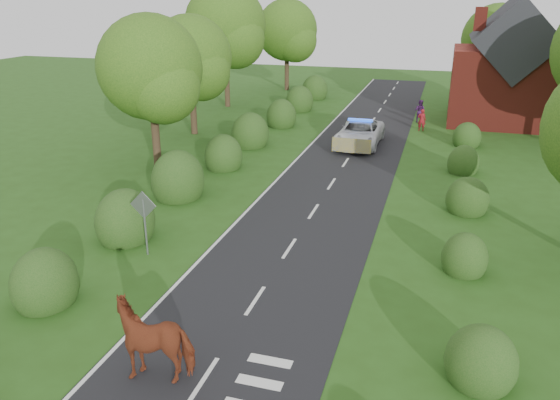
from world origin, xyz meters
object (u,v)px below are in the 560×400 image
(cow, at_px, (157,341))
(pedestrian_red, at_px, (422,120))
(road_sign, at_px, (144,214))
(pedestrian_purple, at_px, (420,111))
(police_van, at_px, (360,133))

(cow, distance_m, pedestrian_red, 29.84)
(road_sign, bearing_deg, pedestrian_purple, 72.16)
(road_sign, relative_size, police_van, 0.44)
(pedestrian_red, xyz_separation_m, pedestrian_purple, (-0.30, 2.81, 0.08))
(pedestrian_red, bearing_deg, police_van, 55.27)
(road_sign, distance_m, cow, 7.07)
(cow, distance_m, pedestrian_purple, 32.57)
(police_van, distance_m, pedestrian_red, 6.42)
(cow, xyz_separation_m, pedestrian_red, (5.04, 29.41, -0.09))
(road_sign, relative_size, pedestrian_purple, 1.45)
(pedestrian_red, bearing_deg, cow, 79.93)
(cow, bearing_deg, pedestrian_purple, 157.17)
(pedestrian_red, bearing_deg, road_sign, 69.17)
(road_sign, relative_size, cow, 1.02)
(cow, distance_m, police_van, 24.16)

